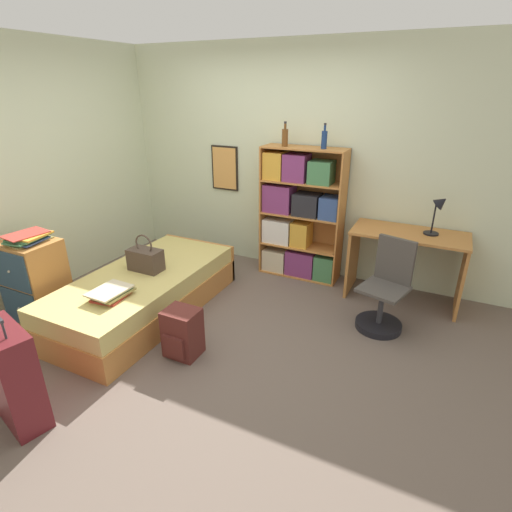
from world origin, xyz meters
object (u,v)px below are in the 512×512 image
suitcase (12,376)px  desk (407,254)px  bed (146,292)px  magazine_pile_on_dresser (28,238)px  book_stack_on_bed (111,293)px  bottle_brown (324,139)px  desk_lamp (439,208)px  bookcase (298,217)px  bottle_green (285,137)px  backpack (182,333)px  dresser (35,281)px  desk_chair (384,300)px  handbag (145,259)px

suitcase → desk: 3.59m
bed → magazine_pile_on_dresser: (-0.81, -0.55, 0.64)m
book_stack_on_bed → bottle_brown: (1.23, 1.98, 1.14)m
magazine_pile_on_dresser → desk_lamp: bearing=30.7°
book_stack_on_bed → bottle_brown: 2.60m
magazine_pile_on_dresser → bottle_brown: size_ratio=1.51×
bookcase → bottle_green: size_ratio=5.84×
desk → backpack: 2.40m
bookcase → backpack: bearing=-98.8°
bed → magazine_pile_on_dresser: bearing=-145.5°
magazine_pile_on_dresser → dresser: bearing=-169.2°
desk_chair → desk: bearing=81.5°
suitcase → bottle_green: 3.30m
handbag → bookcase: 1.79m
magazine_pile_on_dresser → backpack: size_ratio=0.92×
desk → desk_lamp: (0.23, 0.04, 0.51)m
magazine_pile_on_dresser → bottle_brown: (2.12, 2.02, 0.76)m
bottle_green → backpack: 2.36m
backpack → desk: bearing=49.7°
dresser → suitcase: bearing=-42.9°
desk → book_stack_on_bed: bearing=-139.4°
bookcase → bottle_green: bottle_green is taller
handbag → bottle_green: bearing=57.4°
handbag → backpack: 0.98m
bottle_green → desk_chair: size_ratio=0.30×
dresser → bottle_brown: 3.20m
bookcase → book_stack_on_bed: bearing=-115.9°
dresser → bookcase: 2.81m
book_stack_on_bed → desk_lamp: 3.16m
desk_chair → bottle_brown: bearing=141.3°
backpack → handbag: bearing=147.1°
book_stack_on_bed → suitcase: size_ratio=0.42×
bottle_green → handbag: bearing=-122.6°
bookcase → desk_chair: bearing=-32.5°
bed → suitcase: bearing=-83.2°
dresser → magazine_pile_on_dresser: size_ratio=2.07×
desk_lamp → backpack: size_ratio=0.98×
suitcase → bookcase: size_ratio=0.56×
bed → bookcase: (1.06, 1.48, 0.51)m
dresser → desk_lamp: desk_lamp is taller
handbag → magazine_pile_on_dresser: 1.05m
magazine_pile_on_dresser → bottle_green: bearing=50.0°
book_stack_on_bed → dresser: 0.94m
dresser → bottle_brown: size_ratio=3.12×
bottle_green → backpack: (-0.12, -1.89, -1.40)m
dresser → backpack: 1.62m
handbag → dresser: bearing=-143.1°
suitcase → desk_chair: size_ratio=0.99×
backpack → bottle_green: bearing=86.4°
bed → bottle_green: bottle_green is taller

